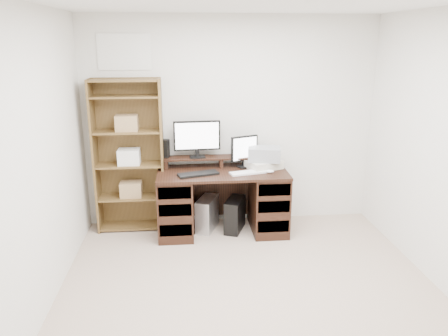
{
  "coord_description": "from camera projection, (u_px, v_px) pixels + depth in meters",
  "views": [
    {
      "loc": [
        -0.57,
        -3.17,
        2.22
      ],
      "look_at": [
        -0.13,
        1.43,
        0.85
      ],
      "focal_mm": 35.0,
      "sensor_mm": 36.0,
      "label": 1
    }
  ],
  "objects": [
    {
      "name": "riser_shelf",
      "position": [
        221.0,
        159.0,
        5.22
      ],
      "size": [
        1.4,
        0.22,
        0.12
      ],
      "color": "black",
      "rests_on": "desk"
    },
    {
      "name": "tower_black",
      "position": [
        235.0,
        215.0,
        5.23
      ],
      "size": [
        0.3,
        0.43,
        0.39
      ],
      "rotation": [
        0.0,
        0.0,
        -0.37
      ],
      "color": "black",
      "rests_on": "ground"
    },
    {
      "name": "printer",
      "position": [
        264.0,
        164.0,
        5.15
      ],
      "size": [
        0.46,
        0.41,
        0.1
      ],
      "primitive_type": "cube",
      "rotation": [
        0.0,
        0.0,
        0.41
      ],
      "color": "beige",
      "rests_on": "desk"
    },
    {
      "name": "tower_silver",
      "position": [
        207.0,
        214.0,
        5.25
      ],
      "size": [
        0.31,
        0.43,
        0.4
      ],
      "primitive_type": "cube",
      "rotation": [
        0.0,
        0.0,
        -0.37
      ],
      "color": "#B4B6BB",
      "rests_on": "ground"
    },
    {
      "name": "bookshelf",
      "position": [
        129.0,
        155.0,
        5.11
      ],
      "size": [
        0.8,
        0.3,
        1.8
      ],
      "color": "brown",
      "rests_on": "ground"
    },
    {
      "name": "speaker",
      "position": [
        165.0,
        149.0,
        5.14
      ],
      "size": [
        0.11,
        0.11,
        0.22
      ],
      "primitive_type": "cube",
      "rotation": [
        0.0,
        0.0,
        -0.35
      ],
      "color": "black",
      "rests_on": "riser_shelf"
    },
    {
      "name": "basket",
      "position": [
        264.0,
        154.0,
        5.12
      ],
      "size": [
        0.41,
        0.33,
        0.16
      ],
      "primitive_type": "cube",
      "rotation": [
        0.0,
        0.0,
        -0.19
      ],
      "color": "#8F9499",
      "rests_on": "printer"
    },
    {
      "name": "keyboard_white",
      "position": [
        249.0,
        172.0,
        4.97
      ],
      "size": [
        0.45,
        0.24,
        0.02
      ],
      "primitive_type": "cube",
      "rotation": [
        0.0,
        0.0,
        0.26
      ],
      "color": "white",
      "rests_on": "desk"
    },
    {
      "name": "desk",
      "position": [
        222.0,
        200.0,
        5.16
      ],
      "size": [
        1.5,
        0.7,
        0.75
      ],
      "color": "black",
      "rests_on": "ground"
    },
    {
      "name": "room",
      "position": [
        259.0,
        170.0,
        3.36
      ],
      "size": [
        3.54,
        4.04,
        2.54
      ],
      "color": "#BCA38F",
      "rests_on": "ground"
    },
    {
      "name": "mouse",
      "position": [
        270.0,
        171.0,
        4.98
      ],
      "size": [
        0.1,
        0.08,
        0.04
      ],
      "primitive_type": "ellipsoid",
      "rotation": [
        0.0,
        0.0,
        0.16
      ],
      "color": "white",
      "rests_on": "desk"
    },
    {
      "name": "keyboard_black",
      "position": [
        198.0,
        174.0,
        4.9
      ],
      "size": [
        0.48,
        0.28,
        0.03
      ],
      "primitive_type": "cube",
      "rotation": [
        0.0,
        0.0,
        0.29
      ],
      "color": "black",
      "rests_on": "desk"
    },
    {
      "name": "monitor_small",
      "position": [
        244.0,
        150.0,
        5.16
      ],
      "size": [
        0.33,
        0.19,
        0.38
      ],
      "rotation": [
        0.0,
        0.0,
        0.38
      ],
      "color": "black",
      "rests_on": "desk"
    },
    {
      "name": "monitor_wide",
      "position": [
        197.0,
        137.0,
        5.13
      ],
      "size": [
        0.55,
        0.15,
        0.43
      ],
      "rotation": [
        0.0,
        0.0,
        0.06
      ],
      "color": "black",
      "rests_on": "riser_shelf"
    }
  ]
}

